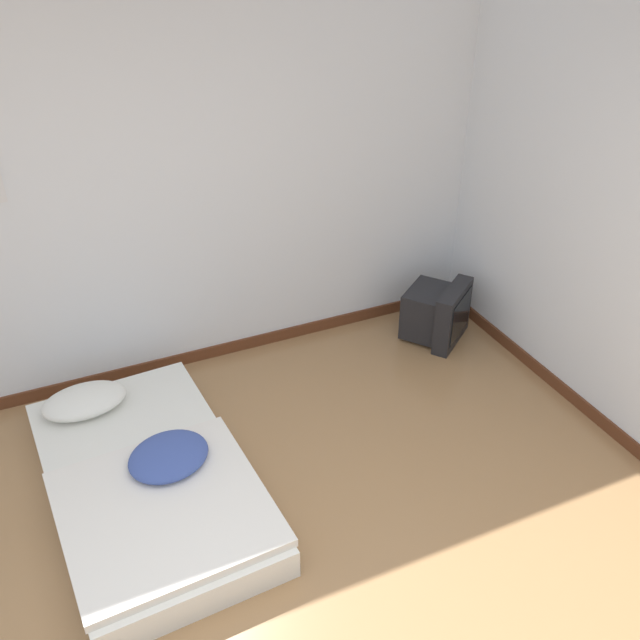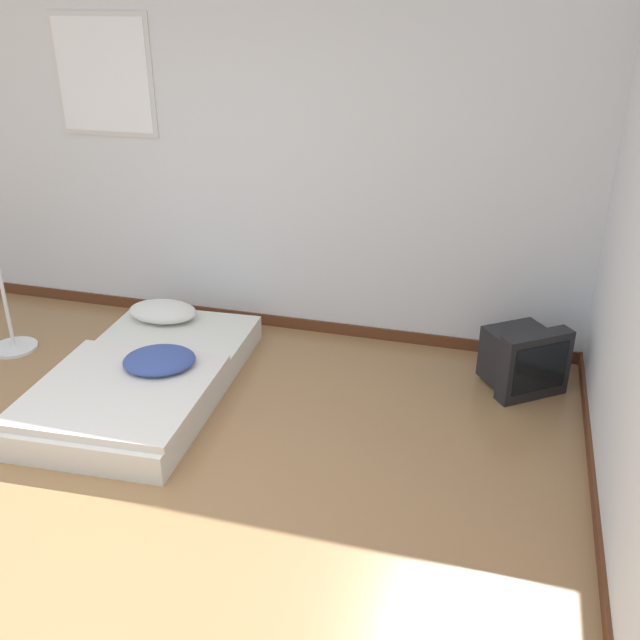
% 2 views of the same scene
% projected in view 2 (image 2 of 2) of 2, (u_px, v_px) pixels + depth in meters
% --- Properties ---
extents(ground_plane, '(20.00, 20.00, 0.00)m').
position_uv_depth(ground_plane, '(52.00, 565.00, 3.33)').
color(ground_plane, '#997047').
extents(wall_back, '(7.35, 0.08, 2.60)m').
position_uv_depth(wall_back, '(249.00, 161.00, 5.19)').
color(wall_back, silver).
rests_on(wall_back, ground_plane).
extents(mattress_bed, '(1.14, 1.90, 0.32)m').
position_uv_depth(mattress_bed, '(145.00, 375.00, 4.71)').
color(mattress_bed, silver).
rests_on(mattress_bed, ground_plane).
extents(crt_tv, '(0.60, 0.59, 0.45)m').
position_uv_depth(crt_tv, '(523.00, 359.00, 4.71)').
color(crt_tv, black).
rests_on(crt_tv, ground_plane).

